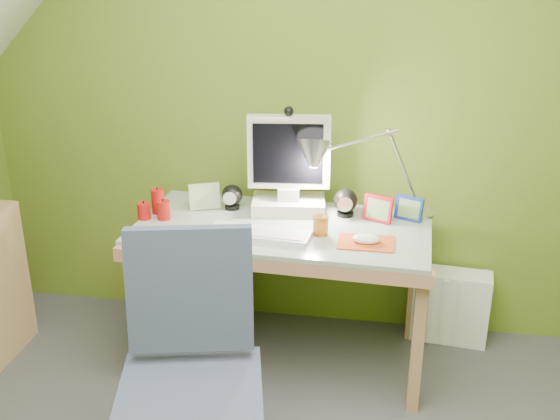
% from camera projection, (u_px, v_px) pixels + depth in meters
% --- Properties ---
extents(wall_back, '(3.20, 0.01, 2.40)m').
position_uv_depth(wall_back, '(300.00, 97.00, 3.14)').
color(wall_back, olive).
rests_on(wall_back, floor).
extents(desk, '(1.35, 0.72, 0.70)m').
position_uv_depth(desk, '(282.00, 294.00, 3.08)').
color(desk, tan).
rests_on(desk, floor).
extents(monitor, '(0.43, 0.28, 0.56)m').
position_uv_depth(monitor, '(289.00, 154.00, 3.01)').
color(monitor, beige).
rests_on(monitor, desk).
extents(speaker_left, '(0.12, 0.12, 0.12)m').
position_uv_depth(speaker_left, '(232.00, 197.00, 3.11)').
color(speaker_left, black).
rests_on(speaker_left, desk).
extents(speaker_right, '(0.13, 0.13, 0.13)m').
position_uv_depth(speaker_right, '(346.00, 202.00, 3.03)').
color(speaker_right, black).
rests_on(speaker_right, desk).
extents(keyboard, '(0.46, 0.19, 0.02)m').
position_uv_depth(keyboard, '(259.00, 234.00, 2.83)').
color(keyboard, white).
rests_on(keyboard, desk).
extents(mousepad, '(0.24, 0.17, 0.01)m').
position_uv_depth(mousepad, '(366.00, 243.00, 2.76)').
color(mousepad, '#C4491E').
rests_on(mousepad, desk).
extents(mouse, '(0.13, 0.09, 0.04)m').
position_uv_depth(mouse, '(366.00, 239.00, 2.75)').
color(mouse, white).
rests_on(mouse, mousepad).
extents(amber_tumbler, '(0.07, 0.07, 0.09)m').
position_uv_depth(amber_tumbler, '(321.00, 226.00, 2.83)').
color(amber_tumbler, '#955615').
rests_on(amber_tumbler, desk).
extents(candle_cluster, '(0.18, 0.16, 0.12)m').
position_uv_depth(candle_cluster, '(155.00, 204.00, 3.03)').
color(candle_cluster, '#B61310').
rests_on(candle_cluster, desk).
extents(photo_frame_red, '(0.14, 0.08, 0.12)m').
position_uv_depth(photo_frame_red, '(378.00, 209.00, 2.97)').
color(photo_frame_red, red).
rests_on(photo_frame_red, desk).
extents(photo_frame_blue, '(0.13, 0.07, 0.11)m').
position_uv_depth(photo_frame_blue, '(409.00, 208.00, 2.99)').
color(photo_frame_blue, '#163398').
rests_on(photo_frame_blue, desk).
extents(photo_frame_green, '(0.14, 0.08, 0.12)m').
position_uv_depth(photo_frame_green, '(204.00, 196.00, 3.11)').
color(photo_frame_green, '#ABC88A').
rests_on(photo_frame_green, desk).
extents(desk_lamp, '(0.58, 0.26, 0.62)m').
position_uv_depth(desk_lamp, '(388.00, 152.00, 2.93)').
color(desk_lamp, '#A9A9AE').
rests_on(desk_lamp, desk).
extents(task_chair, '(0.65, 0.65, 0.97)m').
position_uv_depth(task_chair, '(190.00, 393.00, 2.16)').
color(task_chair, '#38405D').
rests_on(task_chair, floor).
extents(radiator, '(0.39, 0.19, 0.37)m').
position_uv_depth(radiator, '(450.00, 306.00, 3.30)').
color(radiator, white).
rests_on(radiator, floor).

